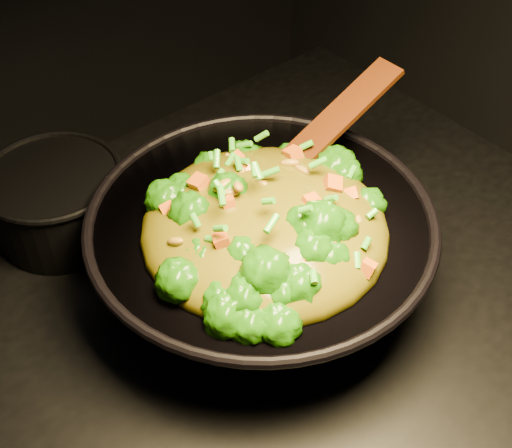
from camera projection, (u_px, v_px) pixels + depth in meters
wok at (261, 253)px, 0.93m from camera, size 0.44×0.44×0.12m
stir_fry at (265, 201)px, 0.84m from camera, size 0.39×0.39×0.11m
spatula at (318, 137)px, 0.93m from camera, size 0.27×0.05×0.12m
back_pot at (58, 202)px, 1.01m from camera, size 0.23×0.23×0.11m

